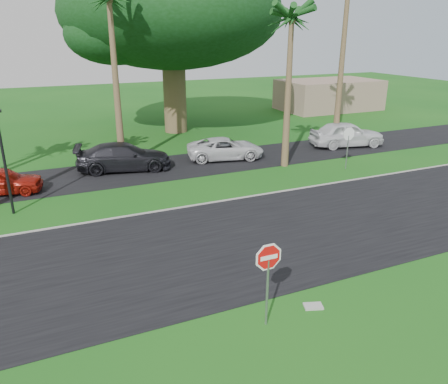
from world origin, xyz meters
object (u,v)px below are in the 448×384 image
car_dark (124,157)px  car_pickup (347,134)px  car_red (0,181)px  stop_sign_near (268,268)px  stop_sign_far (348,139)px  car_minivan (226,149)px

car_dark → car_pickup: size_ratio=1.06×
car_red → car_dark: size_ratio=0.72×
stop_sign_near → stop_sign_far: 15.91m
stop_sign_near → stop_sign_far: (11.50, 11.00, 0.00)m
car_pickup → car_red: bearing=104.1°
car_minivan → stop_sign_near: bearing=172.1°
car_dark → car_pickup: 15.55m
car_dark → stop_sign_near: bearing=-166.5°
stop_sign_far → car_pickup: 5.63m
stop_sign_near → car_minivan: bearing=69.8°
stop_sign_far → car_red: bearing=-10.7°
car_minivan → car_pickup: (9.14, -0.46, 0.20)m
stop_sign_near → car_minivan: 16.89m
stop_sign_far → car_minivan: 7.52m
car_dark → car_minivan: size_ratio=1.12×
stop_sign_near → car_red: size_ratio=0.67×
car_dark → car_pickup: bearing=-81.1°
car_red → car_pickup: size_ratio=0.76×
stop_sign_near → car_minivan: (5.83, 15.81, -1.10)m
stop_sign_near → stop_sign_far: same height
car_red → stop_sign_far: bearing=-88.5°
stop_sign_near → car_pickup: size_ratio=0.51×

